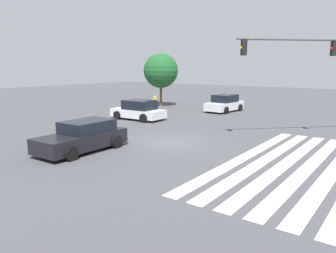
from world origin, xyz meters
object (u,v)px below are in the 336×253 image
Objects in this scene: car_1 at (225,104)px; pedestrian at (155,103)px; car_2 at (83,137)px; car_0 at (139,110)px; tree_corner_a at (161,71)px; traffic_signal_mast at (329,63)px.

car_1 reaches higher than pedestrian.
car_2 is 14.19m from pedestrian.
car_0 is 9.72m from tree_corner_a.
car_1 is at bearing 92.20° from pedestrian.
traffic_signal_mast is at bearing 39.27° from pedestrian.
traffic_signal_mast is at bearing 138.11° from car_2.
tree_corner_a is at bearing -84.97° from car_1.
pedestrian is 0.28× the size of tree_corner_a.
car_0 is at bearing -18.27° from car_1.
car_2 is at bearing 113.94° from car_0.
traffic_signal_mast reaches higher than pedestrian.
traffic_signal_mast is 1.27× the size of car_2.
traffic_signal_mast reaches higher than car_2.
car_1 is (8.42, -3.45, 0.01)m from car_0.
car_1 is (6.91, 10.07, -3.66)m from traffic_signal_mast.
car_2 is (-10.72, 9.13, -3.69)m from traffic_signal_mast.
traffic_signal_mast is 12.75m from car_1.
car_0 is at bearing -155.98° from car_2.
car_0 is at bearing -153.75° from tree_corner_a.
car_2 is (-17.63, -0.94, -0.03)m from car_1.
car_1 is 6.65m from pedestrian.
car_2 is 0.85× the size of tree_corner_a.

